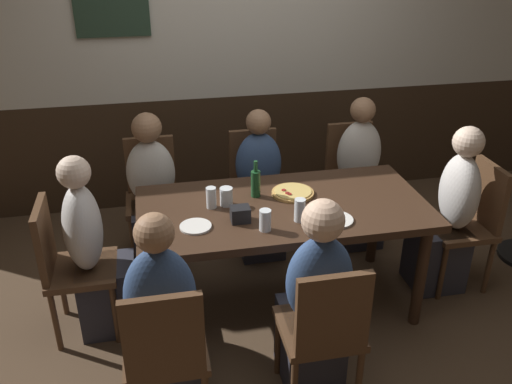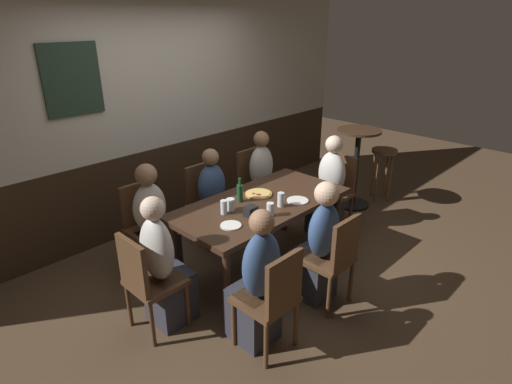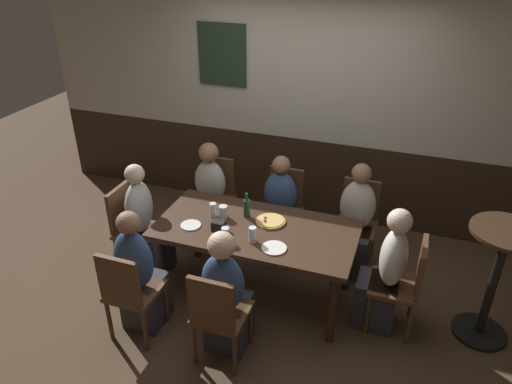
% 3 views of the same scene
% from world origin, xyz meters
% --- Properties ---
extents(ground_plane, '(12.00, 12.00, 0.00)m').
position_xyz_m(ground_plane, '(0.00, 0.00, 0.00)').
color(ground_plane, '#4C3826').
extents(wall_back, '(6.40, 0.13, 2.60)m').
position_xyz_m(wall_back, '(-0.01, 1.65, 1.30)').
color(wall_back, '#332316').
rests_on(wall_back, ground_plane).
extents(dining_table, '(1.77, 0.88, 0.74)m').
position_xyz_m(dining_table, '(0.00, 0.00, 0.66)').
color(dining_table, '#382316').
rests_on(dining_table, ground_plane).
extents(chair_left_far, '(0.40, 0.40, 0.88)m').
position_xyz_m(chair_left_far, '(-0.78, 0.85, 0.50)').
color(chair_left_far, '#513521').
rests_on(chair_left_far, ground_plane).
extents(chair_mid_far, '(0.40, 0.40, 0.88)m').
position_xyz_m(chair_mid_far, '(0.00, 0.85, 0.50)').
color(chair_mid_far, '#513521').
rests_on(chair_mid_far, ground_plane).
extents(chair_mid_near, '(0.40, 0.40, 0.88)m').
position_xyz_m(chair_mid_near, '(0.00, -0.85, 0.50)').
color(chair_mid_near, '#513521').
rests_on(chair_mid_near, ground_plane).
extents(chair_right_far, '(0.40, 0.40, 0.88)m').
position_xyz_m(chair_right_far, '(0.78, 0.85, 0.50)').
color(chair_right_far, '#513521').
rests_on(chair_right_far, ground_plane).
extents(chair_head_east, '(0.40, 0.40, 0.88)m').
position_xyz_m(chair_head_east, '(1.30, 0.00, 0.50)').
color(chair_head_east, '#513521').
rests_on(chair_head_east, ground_plane).
extents(chair_left_near, '(0.40, 0.40, 0.88)m').
position_xyz_m(chair_left_near, '(-0.78, -0.85, 0.50)').
color(chair_left_near, '#513521').
rests_on(chair_left_near, ground_plane).
extents(chair_head_west, '(0.40, 0.40, 0.88)m').
position_xyz_m(chair_head_west, '(-1.30, 0.00, 0.50)').
color(chair_head_west, '#513521').
rests_on(chair_head_west, ground_plane).
extents(person_left_far, '(0.34, 0.37, 1.13)m').
position_xyz_m(person_left_far, '(-0.78, 0.69, 0.48)').
color(person_left_far, '#2D2D38').
rests_on(person_left_far, ground_plane).
extents(person_mid_far, '(0.34, 0.37, 1.11)m').
position_xyz_m(person_mid_far, '(-0.00, 0.69, 0.46)').
color(person_mid_far, '#2D2D38').
rests_on(person_mid_far, ground_plane).
extents(person_mid_near, '(0.34, 0.37, 1.15)m').
position_xyz_m(person_mid_near, '(0.00, -0.69, 0.49)').
color(person_mid_near, '#2D2D38').
rests_on(person_mid_near, ground_plane).
extents(person_right_far, '(0.34, 0.37, 1.15)m').
position_xyz_m(person_right_far, '(0.78, 0.69, 0.48)').
color(person_right_far, '#2D2D38').
rests_on(person_right_far, ground_plane).
extents(person_head_east, '(0.37, 0.34, 1.16)m').
position_xyz_m(person_head_east, '(1.14, 0.00, 0.49)').
color(person_head_east, '#2D2D38').
rests_on(person_head_east, ground_plane).
extents(person_left_near, '(0.34, 0.37, 1.16)m').
position_xyz_m(person_left_near, '(-0.78, -0.69, 0.49)').
color(person_left_near, '#2D2D38').
rests_on(person_left_near, ground_plane).
extents(person_head_west, '(0.37, 0.34, 1.16)m').
position_xyz_m(person_head_west, '(-1.14, 0.00, 0.49)').
color(person_head_west, '#2D2D38').
rests_on(person_head_west, ground_plane).
extents(pizza, '(0.27, 0.27, 0.03)m').
position_xyz_m(pizza, '(0.09, 0.13, 0.75)').
color(pizza, tan).
rests_on(pizza, dining_table).
extents(highball_clear, '(0.08, 0.08, 0.11)m').
position_xyz_m(highball_clear, '(-0.34, 0.07, 0.79)').
color(highball_clear, silver).
rests_on(highball_clear, dining_table).
extents(tumbler_water, '(0.06, 0.06, 0.13)m').
position_xyz_m(tumbler_water, '(-0.43, 0.05, 0.80)').
color(tumbler_water, silver).
rests_on(tumbler_water, dining_table).
extents(pint_glass_amber, '(0.07, 0.07, 0.12)m').
position_xyz_m(pint_glass_amber, '(-0.17, -0.27, 0.79)').
color(pint_glass_amber, silver).
rests_on(pint_glass_amber, dining_table).
extents(beer_glass_half, '(0.06, 0.06, 0.14)m').
position_xyz_m(beer_glass_half, '(0.04, -0.21, 0.80)').
color(beer_glass_half, silver).
rests_on(beer_glass_half, dining_table).
extents(beer_bottle_green, '(0.06, 0.06, 0.24)m').
position_xyz_m(beer_bottle_green, '(-0.14, 0.15, 0.83)').
color(beer_bottle_green, '#194723').
rests_on(beer_bottle_green, dining_table).
extents(plate_white_large, '(0.21, 0.21, 0.01)m').
position_xyz_m(plate_white_large, '(0.25, -0.25, 0.75)').
color(plate_white_large, white).
rests_on(plate_white_large, dining_table).
extents(plate_white_small, '(0.18, 0.18, 0.01)m').
position_xyz_m(plate_white_small, '(-0.55, -0.17, 0.75)').
color(plate_white_small, white).
rests_on(plate_white_small, dining_table).
extents(condiment_caddy, '(0.11, 0.09, 0.09)m').
position_xyz_m(condiment_caddy, '(-0.29, -0.15, 0.79)').
color(condiment_caddy, black).
rests_on(condiment_caddy, dining_table).
extents(side_bar_table, '(0.56, 0.56, 1.05)m').
position_xyz_m(side_bar_table, '(1.97, 0.15, 0.62)').
color(side_bar_table, black).
rests_on(side_bar_table, ground_plane).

